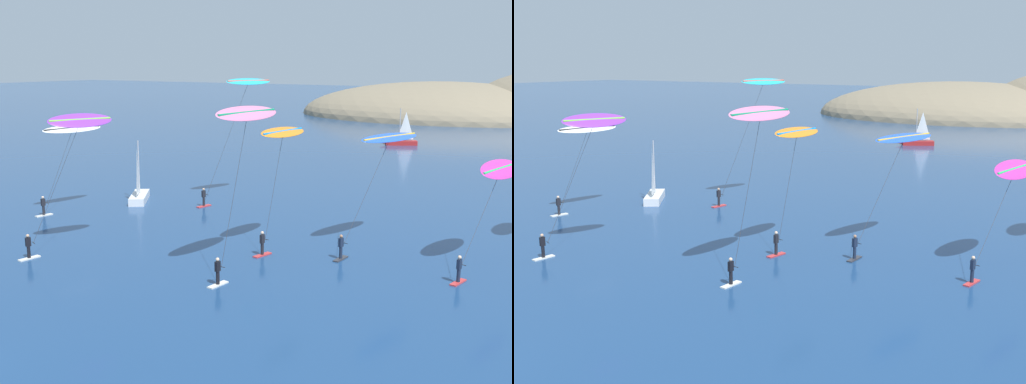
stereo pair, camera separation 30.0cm
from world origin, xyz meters
TOP-DOWN VIEW (x-y plane):
  - sailboat_near at (-15.67, 31.15)m, footprint 4.19×5.43m
  - sailboat_far at (-8.58, 83.12)m, footprint 5.65×3.74m
  - kitesurfer_pink at (4.29, 18.64)m, footprint 1.75×6.63m
  - kitesurfer_purple at (-8.22, 16.88)m, footprint 3.28×6.82m
  - kitesurfer_cyan at (-7.35, 36.57)m, footprint 3.63×8.01m
  - kitesurfer_orange at (3.38, 24.61)m, footprint 1.76×5.76m
  - kitesurfer_blue at (9.32, 29.02)m, footprint 3.00×9.00m
  - kitesurfer_white at (-17.93, 25.08)m, footprint 2.29×6.76m
  - kitesurfer_magenta at (16.90, 28.70)m, footprint 2.50×8.89m

SIDE VIEW (x-z plane):
  - sailboat_near at x=-15.67m, z-range -2.21..3.49m
  - sailboat_far at x=-8.58m, z-range -2.21..3.49m
  - kitesurfer_magenta at x=16.90m, z-range 2.46..9.26m
  - kitesurfer_white at x=-17.93m, z-range 2.86..10.42m
  - kitesurfer_blue at x=9.32m, z-range 3.26..11.28m
  - kitesurfer_orange at x=3.38m, z-range 3.30..11.85m
  - kitesurfer_purple at x=-8.22m, z-range 3.49..13.03m
  - kitesurfer_pink at x=4.29m, z-range 4.05..14.45m
  - kitesurfer_cyan at x=-7.35m, z-range 4.40..15.87m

